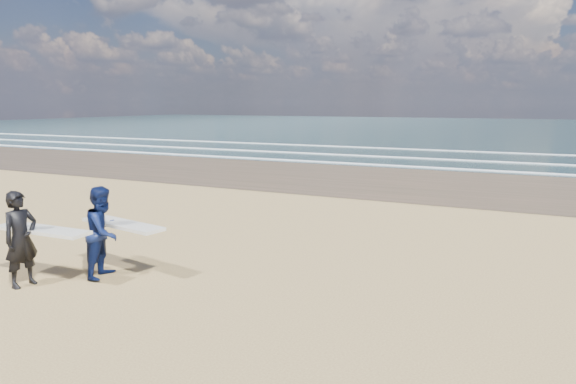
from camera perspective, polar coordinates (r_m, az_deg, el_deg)
The scene contains 2 objects.
surfer_near at distance 11.60m, azimuth -27.34°, elevation -4.56°, with size 2.21×1.01×1.95m.
surfer_far at distance 11.54m, azimuth -19.68°, elevation -4.13°, with size 2.26×1.36×1.95m.
Camera 1 is at (9.89, -6.57, 3.67)m, focal length 32.00 mm.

